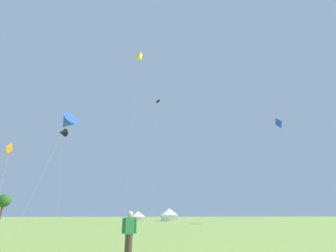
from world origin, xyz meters
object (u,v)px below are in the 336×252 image
kite_black_parafoil (158,102)px  kite_black_delta (62,133)px  kite_blue_diamond (279,124)px  person_spectator (129,236)px  tree_distant_left (4,201)px  kite_blue_delta (67,123)px  festival_tent_center (169,214)px  festival_tent_right (138,216)px  kite_orange_diamond (9,150)px  kite_yellow_box (139,57)px

kite_black_parafoil → kite_black_delta: size_ratio=1.53×
kite_blue_diamond → person_spectator: (-30.09, -33.59, -19.04)m
kite_black_delta → tree_distant_left: 26.85m
tree_distant_left → kite_blue_delta: bearing=-59.9°
tree_distant_left → festival_tent_center: bearing=-6.3°
kite_blue_delta → festival_tent_right: bearing=79.4°
kite_orange_diamond → kite_black_parafoil: bearing=41.4°
kite_blue_diamond → festival_tent_center: 35.86m
festival_tent_center → kite_blue_diamond: bearing=-47.8°
kite_black_delta → kite_blue_delta: bearing=-71.7°
kite_blue_diamond → kite_yellow_box: kite_yellow_box is taller
kite_yellow_box → kite_orange_diamond: size_ratio=3.13×
kite_black_parafoil → kite_yellow_box: kite_yellow_box is taller
kite_blue_diamond → kite_orange_diamond: bearing=-174.5°
kite_blue_delta → kite_black_delta: (-11.11, 33.52, 9.92)m
kite_orange_diamond → festival_tent_right: kite_orange_diamond is taller
kite_blue_diamond → festival_tent_right: (-29.05, 22.92, -18.54)m
festival_tent_right → tree_distant_left: size_ratio=0.55×
kite_blue_delta → tree_distant_left: 55.78m
kite_black_delta → festival_tent_center: 34.49m
kite_blue_delta → festival_tent_center: bearing=69.2°
kite_blue_delta → festival_tent_center: size_ratio=2.31×
kite_black_parafoil → kite_black_delta: bearing=-169.8°
kite_yellow_box → festival_tent_right: kite_yellow_box is taller
person_spectator → kite_black_delta: bearing=111.2°
kite_black_parafoil → festival_tent_right: 31.72m
festival_tent_right → kite_blue_delta: bearing=-100.6°
kite_orange_diamond → tree_distant_left: (-15.00, 32.60, -5.99)m
kite_black_parafoil → kite_black_delta: (-23.56, -4.25, -12.07)m
kite_black_parafoil → tree_distant_left: bearing=165.7°
kite_black_delta → kite_orange_diamond: bearing=-95.4°
kite_black_delta → festival_tent_right: 28.62m
kite_orange_diamond → person_spectator: (19.87, -28.79, -10.20)m
kite_yellow_box → festival_tent_center: kite_yellow_box is taller
kite_black_parafoil → festival_tent_center: size_ratio=6.67×
kite_black_delta → festival_tent_center: size_ratio=4.36×
kite_black_parafoil → kite_blue_delta: 45.44m
festival_tent_center → kite_orange_diamond: bearing=-136.5°
kite_blue_delta → person_spectator: size_ratio=6.58×
kite_black_delta → kite_black_parafoil: bearing=10.2°
person_spectator → festival_tent_right: size_ratio=0.46×
festival_tent_center → kite_black_parafoil: bearing=-125.8°
festival_tent_right → kite_black_delta: bearing=-153.3°
person_spectator → kite_orange_diamond: bearing=124.6°
kite_orange_diamond → kite_blue_delta: (12.81, -15.46, -0.72)m
festival_tent_right → festival_tent_center: size_ratio=0.77×
person_spectator → tree_distant_left: bearing=119.6°
kite_orange_diamond → person_spectator: 36.44m
kite_black_delta → festival_tent_center: bearing=19.4°
kite_black_delta → kite_blue_diamond: bearing=-15.4°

